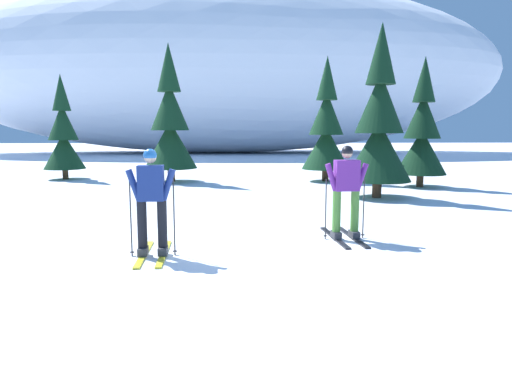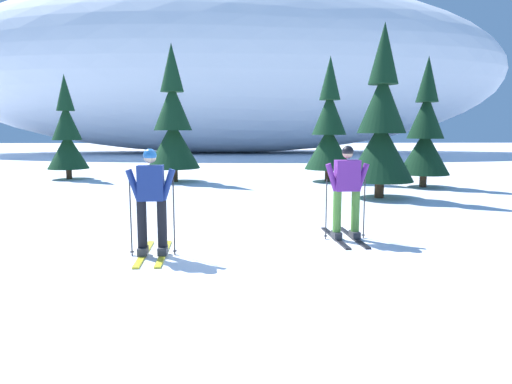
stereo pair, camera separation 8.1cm
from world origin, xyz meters
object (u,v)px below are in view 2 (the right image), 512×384
(pine_tree_center_left, at_px, (173,125))
(pine_tree_center_right, at_px, (381,126))
(pine_tree_center, at_px, (329,130))
(skier_navy_jacket, at_px, (151,201))
(pine_tree_far_right, at_px, (425,133))
(skier_purple_jacket, at_px, (347,191))
(pine_tree_far_left, at_px, (67,136))

(pine_tree_center_left, xyz_separation_m, pine_tree_center_right, (6.62, -4.41, -0.08))
(pine_tree_center, bearing_deg, skier_navy_jacket, -114.52)
(pine_tree_center, bearing_deg, pine_tree_center_right, -81.00)
(pine_tree_center_right, distance_m, pine_tree_far_right, 3.37)
(pine_tree_center_right, bearing_deg, pine_tree_center, 99.00)
(skier_navy_jacket, height_order, skier_purple_jacket, skier_purple_jacket)
(pine_tree_far_left, height_order, pine_tree_center_right, pine_tree_center_right)
(pine_tree_far_right, bearing_deg, pine_tree_far_left, 167.14)
(skier_navy_jacket, distance_m, skier_purple_jacket, 3.45)
(pine_tree_center_right, bearing_deg, pine_tree_center_left, 146.34)
(pine_tree_far_left, bearing_deg, pine_tree_center_right, -26.56)
(pine_tree_center_right, bearing_deg, pine_tree_far_left, 153.44)
(skier_navy_jacket, xyz_separation_m, pine_tree_far_right, (7.73, 8.56, 0.98))
(skier_purple_jacket, relative_size, pine_tree_center_right, 0.34)
(pine_tree_center_left, distance_m, pine_tree_far_right, 9.12)
(skier_navy_jacket, relative_size, skier_purple_jacket, 1.00)
(skier_navy_jacket, height_order, pine_tree_center_left, pine_tree_center_left)
(pine_tree_far_left, height_order, pine_tree_center_left, pine_tree_center_left)
(pine_tree_far_left, xyz_separation_m, pine_tree_center, (10.33, -1.17, 0.24))
(pine_tree_far_right, bearing_deg, pine_tree_center, 147.82)
(pine_tree_far_left, bearing_deg, pine_tree_far_right, -12.86)
(skier_navy_jacket, bearing_deg, pine_tree_far_right, 47.91)
(pine_tree_far_left, height_order, pine_tree_far_right, pine_tree_far_right)
(pine_tree_far_left, relative_size, pine_tree_center, 0.88)
(skier_purple_jacket, bearing_deg, skier_navy_jacket, -163.14)
(pine_tree_center_left, bearing_deg, pine_tree_far_left, 165.99)
(skier_navy_jacket, distance_m, pine_tree_center_right, 8.25)
(pine_tree_center_left, height_order, pine_tree_center_right, pine_tree_center_left)
(pine_tree_far_left, bearing_deg, skier_purple_jacket, -50.04)
(pine_tree_center_left, xyz_separation_m, pine_tree_center, (5.94, -0.07, -0.19))
(pine_tree_far_right, bearing_deg, pine_tree_center_right, -132.77)
(pine_tree_center_left, distance_m, pine_tree_center_right, 7.96)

